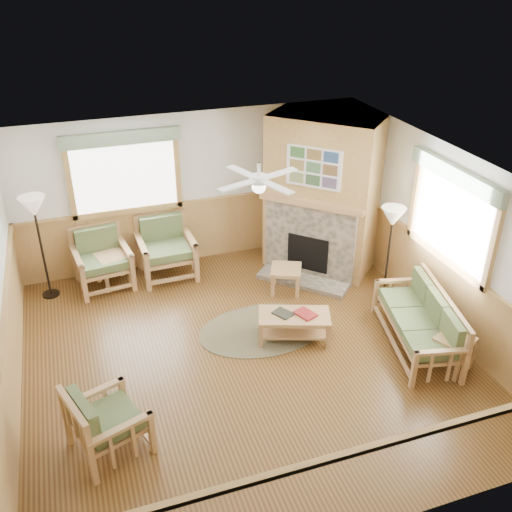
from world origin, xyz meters
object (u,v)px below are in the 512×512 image
object	(u,v)px
armchair_back_right	(166,249)
floor_lamp_left	(42,248)
end_table_sofa	(453,353)
floor_lamp_right	(388,255)
end_table_chairs	(114,269)
armchair_left	(108,420)
footstool	(286,279)
sofa	(418,321)
coffee_table	(294,326)
armchair_back_left	(102,260)

from	to	relation	value
armchair_back_right	floor_lamp_left	bearing A→B (deg)	179.20
end_table_sofa	floor_lamp_right	distance (m)	1.89
end_table_chairs	floor_lamp_right	world-z (taller)	floor_lamp_right
armchair_left	footstool	bearing A→B (deg)	-70.08
end_table_sofa	sofa	bearing A→B (deg)	106.67
coffee_table	armchair_left	bearing A→B (deg)	-135.75
sofa	armchair_back_right	xyz separation A→B (m)	(-2.96, 3.13, 0.09)
sofa	end_table_chairs	size ratio (longest dim) A/B	3.29
armchair_left	footstool	distance (m)	4.02
armchair_back_right	armchair_left	size ratio (longest dim) A/B	1.18
floor_lamp_left	armchair_back_left	bearing A→B (deg)	1.60
sofa	floor_lamp_left	bearing A→B (deg)	-108.92
armchair_back_right	end_table_chairs	size ratio (longest dim) A/B	1.85
armchair_left	end_table_sofa	xyz separation A→B (m)	(4.52, -0.07, -0.18)
sofa	coffee_table	world-z (taller)	sofa
floor_lamp_left	floor_lamp_right	distance (m)	5.45
sofa	floor_lamp_right	xyz separation A→B (m)	(0.18, 1.19, 0.40)
coffee_table	end_table_sofa	world-z (taller)	end_table_sofa
armchair_back_left	floor_lamp_left	bearing A→B (deg)	174.49
sofa	footstool	xyz separation A→B (m)	(-1.21, 1.98, -0.20)
armchair_left	end_table_chairs	size ratio (longest dim) A/B	1.56
floor_lamp_right	footstool	bearing A→B (deg)	150.49
sofa	armchair_back_left	size ratio (longest dim) A/B	1.87
end_table_sofa	floor_lamp_right	bearing A→B (deg)	90.00
end_table_chairs	floor_lamp_left	distance (m)	1.21
armchair_back_right	end_table_sofa	size ratio (longest dim) A/B	2.02
armchair_back_right	armchair_back_left	bearing A→B (deg)	178.48
end_table_chairs	floor_lamp_right	bearing A→B (deg)	-25.55
floor_lamp_right	armchair_back_left	bearing A→B (deg)	155.30
floor_lamp_left	floor_lamp_right	xyz separation A→B (m)	(5.10, -1.91, -0.06)
armchair_left	armchair_back_right	bearing A→B (deg)	-39.50
armchair_back_right	floor_lamp_left	distance (m)	2.00
coffee_table	floor_lamp_left	world-z (taller)	floor_lamp_left
coffee_table	end_table_chairs	bearing A→B (deg)	153.39
coffee_table	floor_lamp_left	bearing A→B (deg)	164.30
end_table_sofa	floor_lamp_left	distance (m)	6.34
end_table_sofa	floor_lamp_left	size ratio (longest dim) A/B	0.29
armchair_left	end_table_chairs	distance (m)	3.70
coffee_table	footstool	distance (m)	1.31
coffee_table	end_table_chairs	world-z (taller)	end_table_chairs
sofa	armchair_left	world-z (taller)	armchair_left
sofa	coffee_table	size ratio (longest dim) A/B	1.77
sofa	footstool	size ratio (longest dim) A/B	3.70
armchair_back_left	sofa	bearing A→B (deg)	-44.96
end_table_chairs	footstool	size ratio (longest dim) A/B	1.12
sofa	footstool	world-z (taller)	sofa
end_table_chairs	footstool	world-z (taller)	end_table_chairs
armchair_back_left	armchair_back_right	xyz separation A→B (m)	(1.07, 0.00, 0.02)
armchair_left	floor_lamp_left	distance (m)	3.71
armchair_left	coffee_table	bearing A→B (deg)	-84.41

